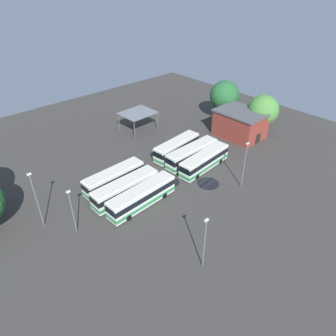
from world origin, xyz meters
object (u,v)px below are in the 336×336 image
Objects in this scene: bus_row0_slot2 at (204,160)px; tree_northeast at (224,96)px; bus_row0_slot0 at (177,147)px; bus_row0_slot1 at (192,154)px; bus_row1_slot2 at (142,196)px; lamp_post_far_corner at (36,199)px; depot_building at (240,124)px; lamp_post_near_entrance at (244,163)px; lamp_post_by_building at (205,242)px; tree_east_edge at (263,110)px; maintenance_shelter at (138,114)px; bus_row1_slot1 at (126,189)px; bus_row1_slot0 at (114,178)px; lamp_post_mid_lot at (72,210)px.

tree_northeast is (-20.20, -11.97, 4.40)m from bus_row0_slot2.
bus_row0_slot1 is at bearing 96.66° from bus_row0_slot0.
lamp_post_far_corner is (13.52, -6.18, 3.23)m from bus_row1_slot2.
depot_building is 1.13× the size of lamp_post_far_corner.
tree_northeast is at bearing -134.42° from lamp_post_near_entrance.
bus_row0_slot1 is 1.40× the size of lamp_post_near_entrance.
lamp_post_by_building is 0.82× the size of tree_northeast.
bus_row0_slot0 is 0.94× the size of bus_row0_slot1.
bus_row0_slot2 is at bearing 168.77° from lamp_post_far_corner.
tree_east_edge is (-20.32, -9.67, 0.73)m from lamp_post_near_entrance.
maintenance_shelter is 0.83× the size of lamp_post_far_corner.
bus_row1_slot1 is at bearing 1.68° from bus_row0_slot1.
bus_row0_slot0 is 16.67m from depot_building.
bus_row1_slot0 is 11.85m from lamp_post_mid_lot.
bus_row0_slot1 is 1.50× the size of lamp_post_by_building.
maintenance_shelter is 21.35m from tree_northeast.
bus_row0_slot1 and bus_row1_slot0 have the same top height.
bus_row0_slot2 is 1.23× the size of tree_northeast.
tree_northeast is (-35.83, -5.38, 4.40)m from bus_row1_slot0.
lamp_post_by_building is (17.10, 15.00, 2.58)m from bus_row0_slot2.
bus_row1_slot1 is 1.50× the size of lamp_post_by_building.
lamp_post_by_building reaches higher than bus_row1_slot2.
lamp_post_by_building is 18.92m from lamp_post_near_entrance.
tree_east_edge is at bearing 93.49° from tree_northeast.
depot_building is 1.32× the size of lamp_post_by_building.
lamp_post_far_corner is (11.64, -20.71, 0.65)m from lamp_post_by_building.
bus_row0_slot2 and bus_row1_slot1 have the same top height.
lamp_post_mid_lot is 0.81× the size of lamp_post_far_corner.
bus_row1_slot1 is at bearing 1.68° from depot_building.
depot_building is at bearing -24.92° from tree_east_edge.
bus_row0_slot1 is 0.97× the size of bus_row1_slot2.
lamp_post_far_corner reaches higher than lamp_post_mid_lot.
lamp_post_near_entrance reaches higher than bus_row1_slot0.
bus_row0_slot1 is 11.82m from lamp_post_near_entrance.
tree_northeast is (-46.09, -10.83, 2.08)m from lamp_post_mid_lot.
lamp_post_far_corner is at bearing -2.44° from depot_building.
bus_row0_slot1 is 29.16m from lamp_post_far_corner.
lamp_post_mid_lot is 27.98m from lamp_post_near_entrance.
tree_east_edge reaches higher than lamp_post_near_entrance.
bus_row0_slot0 is at bearing -177.23° from lamp_post_far_corner.
maintenance_shelter reaches higher than bus_row0_slot2.
bus_row0_slot0 is 26.37m from lamp_post_mid_lot.
bus_row1_slot1 is 1.29× the size of lamp_post_far_corner.
lamp_post_mid_lot is (26.03, 2.20, 2.32)m from bus_row0_slot1.
bus_row1_slot2 is 37.81m from tree_northeast.
tree_east_edge is at bearing -154.54° from lamp_post_near_entrance.
bus_row1_slot0 is (15.33, 0.49, 0.00)m from bus_row0_slot0.
tree_northeast is at bearing -172.71° from lamp_post_far_corner.
lamp_post_mid_lot is at bearing -19.32° from lamp_post_near_entrance.
bus_row1_slot2 is at bearing 171.39° from lamp_post_mid_lot.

